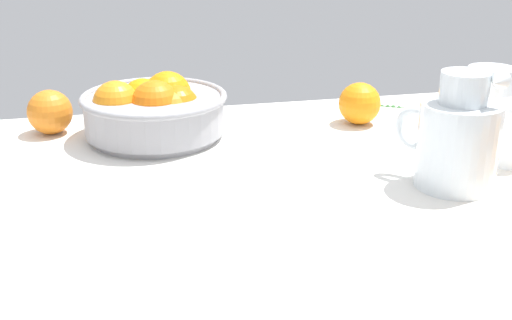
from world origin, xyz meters
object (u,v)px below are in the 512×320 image
object	(u,v)px
second_glass	(489,100)
fruit_bowl	(155,109)
loose_orange_4	(360,104)
loose_orange_0	(50,112)
juice_pitcher	(457,145)

from	to	relation	value
second_glass	fruit_bowl	bearing A→B (deg)	174.11
second_glass	loose_orange_4	xyz separation A→B (cm)	(-23.64, 5.69, -0.86)
loose_orange_0	loose_orange_4	size ratio (longest dim) A/B	1.02
second_glass	loose_orange_4	size ratio (longest dim) A/B	1.38
loose_orange_0	juice_pitcher	bearing A→B (deg)	-32.39
juice_pitcher	loose_orange_4	xyz separation A→B (cm)	(-3.01, 31.39, -2.50)
fruit_bowl	juice_pitcher	distance (cm)	52.60
juice_pitcher	loose_orange_0	size ratio (longest dim) A/B	2.22
fruit_bowl	loose_orange_0	bearing A→B (deg)	161.95
juice_pitcher	loose_orange_0	world-z (taller)	juice_pitcher
fruit_bowl	loose_orange_4	distance (cm)	38.65
loose_orange_0	fruit_bowl	bearing A→B (deg)	-18.05
fruit_bowl	juice_pitcher	size ratio (longest dim) A/B	1.44
fruit_bowl	second_glass	world-z (taller)	same
juice_pitcher	fruit_bowl	bearing A→B (deg)	142.35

